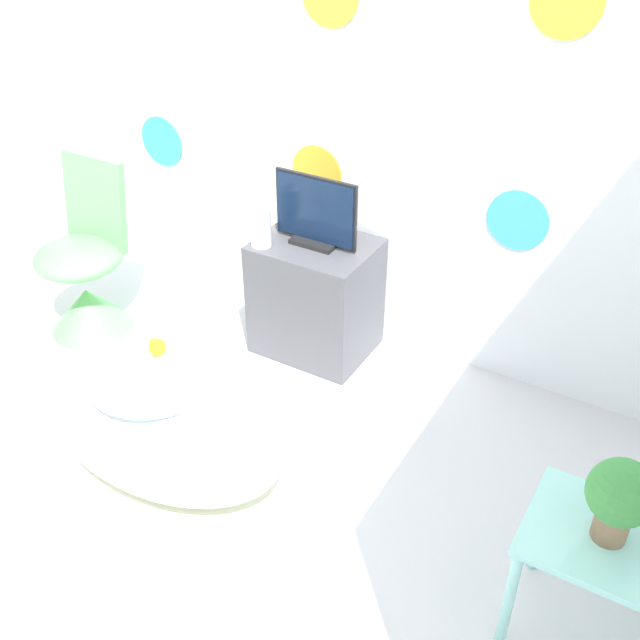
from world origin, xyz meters
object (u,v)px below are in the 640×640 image
bathtub (163,420)px  chair (86,280)px  tv (316,215)px  potted_plant_left (620,496)px  vase (260,226)px

bathtub → chair: bearing=149.2°
chair → tv: (1.00, 0.40, 0.42)m
chair → potted_plant_left: bearing=-10.5°
chair → potted_plant_left: chair is taller
vase → potted_plant_left: vase is taller
bathtub → potted_plant_left: bearing=4.0°
potted_plant_left → tv: bearing=149.3°
bathtub → tv: size_ratio=2.63×
bathtub → vase: size_ratio=4.92×
bathtub → potted_plant_left: (1.50, 0.10, 0.34)m
vase → bathtub: bearing=-82.1°
bathtub → tv: (0.08, 0.95, 0.43)m
vase → potted_plant_left: bearing=-24.0°
potted_plant_left → chair: bearing=169.5°
tv → vase: 0.23m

